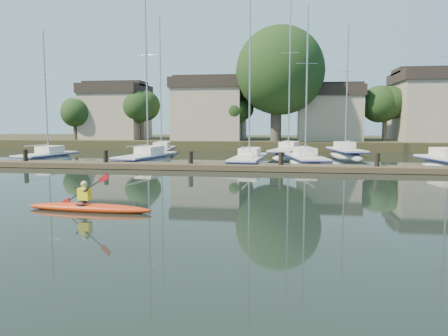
# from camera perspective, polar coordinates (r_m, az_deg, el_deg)

# --- Properties ---
(ground) EXTENTS (160.00, 160.00, 0.00)m
(ground) POSITION_cam_1_polar(r_m,az_deg,el_deg) (15.19, -5.10, -6.03)
(ground) COLOR black
(ground) RESTS_ON ground
(kayak) EXTENTS (4.79, 1.14, 1.52)m
(kayak) POSITION_cam_1_polar(r_m,az_deg,el_deg) (16.35, -17.32, -4.76)
(kayak) COLOR #C54C0F
(kayak) RESTS_ON ground
(dock) EXTENTS (34.00, 2.00, 1.80)m
(dock) POSITION_cam_1_polar(r_m,az_deg,el_deg) (28.80, 1.45, 0.17)
(dock) COLOR #4E412C
(dock) RESTS_ON ground
(sailboat_0) EXTENTS (2.97, 7.52, 11.62)m
(sailboat_0) POSITION_cam_1_polar(r_m,az_deg,el_deg) (38.43, -22.10, 0.62)
(sailboat_0) COLOR white
(sailboat_0) RESTS_ON ground
(sailboat_1) EXTENTS (3.57, 8.94, 14.24)m
(sailboat_1) POSITION_cam_1_polar(r_m,az_deg,el_deg) (34.60, -10.05, 0.41)
(sailboat_1) COLOR white
(sailboat_1) RESTS_ON ground
(sailboat_2) EXTENTS (2.58, 9.13, 14.96)m
(sailboat_2) POSITION_cam_1_polar(r_m,az_deg,el_deg) (32.49, 3.24, 0.14)
(sailboat_2) COLOR white
(sailboat_2) RESTS_ON ground
(sailboat_3) EXTENTS (3.61, 8.29, 12.95)m
(sailboat_3) POSITION_cam_1_polar(r_m,az_deg,el_deg) (33.39, 10.63, 0.20)
(sailboat_3) COLOR white
(sailboat_3) RESTS_ON ground
(sailboat_5) EXTENTS (3.20, 8.97, 14.53)m
(sailboat_5) POSITION_cam_1_polar(r_m,az_deg,el_deg) (43.00, -8.19, 1.56)
(sailboat_5) COLOR white
(sailboat_5) RESTS_ON ground
(sailboat_6) EXTENTS (4.17, 10.57, 16.44)m
(sailboat_6) POSITION_cam_1_polar(r_m,az_deg,el_deg) (42.28, 8.32, 1.47)
(sailboat_6) COLOR white
(sailboat_6) RESTS_ON ground
(sailboat_7) EXTENTS (3.60, 8.60, 13.46)m
(sailboat_7) POSITION_cam_1_polar(r_m,az_deg,el_deg) (42.34, 15.60, 1.30)
(sailboat_7) COLOR white
(sailboat_7) RESTS_ON ground
(shore) EXTENTS (90.00, 25.25, 12.75)m
(shore) POSITION_cam_1_polar(r_m,az_deg,el_deg) (54.75, 6.56, 6.12)
(shore) COLOR #30371B
(shore) RESTS_ON ground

